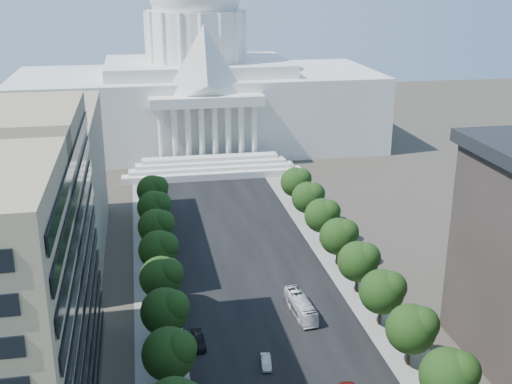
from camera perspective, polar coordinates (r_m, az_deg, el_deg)
road_asphalt at (r=134.53m, az=-0.94°, el=-5.97°), size 30.00×260.00×0.01m
sidewalk_left at (r=133.02m, az=-9.09°, el=-6.52°), size 8.00×260.00×0.02m
sidewalk_right at (r=138.65m, az=6.85°, el=-5.32°), size 8.00×260.00×0.02m
capitol at (r=219.24m, az=-5.19°, el=9.25°), size 120.00×56.00×73.00m
office_block_left_far at (r=139.64m, az=-21.52°, el=0.22°), size 38.00×52.00×30.00m
tree_l_d at (r=92.92m, az=-7.55°, el=-13.96°), size 7.79×7.60×9.97m
tree_l_e at (r=103.22m, az=-7.95°, el=-10.37°), size 7.79×7.60×9.97m
tree_l_f at (r=113.85m, az=-8.27°, el=-7.44°), size 7.79×7.60×9.97m
tree_l_g at (r=124.72m, az=-8.53°, el=-5.02°), size 7.79×7.60×9.97m
tree_l_h at (r=135.79m, az=-8.75°, el=-2.99°), size 7.79×7.60×9.97m
tree_l_i at (r=147.00m, az=-8.93°, el=-1.26°), size 7.79×7.60×9.97m
tree_l_j at (r=158.33m, az=-9.09°, el=0.21°), size 7.79×7.60×9.97m
tree_r_c at (r=91.53m, az=16.95°, el=-15.27°), size 7.79×7.60×9.97m
tree_r_d at (r=100.55m, az=13.83°, el=-11.63°), size 7.79×7.60×9.97m
tree_r_e at (r=110.13m, az=11.31°, el=-8.59°), size 7.79×7.60×9.97m
tree_r_f at (r=120.15m, az=9.22°, el=-6.02°), size 7.79×7.60×9.97m
tree_r_g at (r=130.50m, az=7.48°, el=-3.85°), size 7.79×7.60×9.97m
tree_r_h at (r=141.11m, az=6.01°, el=-2.01°), size 7.79×7.60×9.97m
tree_r_i at (r=151.94m, az=4.75°, el=-0.42°), size 7.79×7.60×9.97m
tree_r_j at (r=162.92m, az=3.65°, el=0.96°), size 7.79×7.60×9.97m
streetlight_b at (r=91.97m, az=18.04°, el=-15.69°), size 2.61×0.44×9.00m
streetlight_c at (r=111.13m, az=12.01°, el=-8.74°), size 2.61×0.44×9.00m
streetlight_d at (r=132.25m, az=7.96°, el=-3.86°), size 2.61×0.44×9.00m
streetlight_e at (r=154.54m, az=5.09°, el=-0.34°), size 2.61×0.44×9.00m
streetlight_f at (r=177.55m, az=2.95°, el=2.29°), size 2.61×0.44×9.00m
car_silver at (r=100.58m, az=0.90°, el=-14.87°), size 1.95×4.38×1.40m
car_dark_b at (r=105.55m, az=-5.18°, el=-13.10°), size 2.36×5.57×1.60m
city_bus at (r=113.70m, az=3.99°, el=-10.08°), size 3.47×11.55×3.17m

